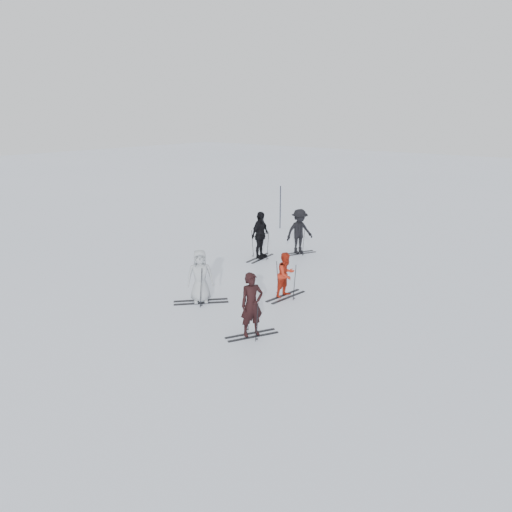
{
  "coord_description": "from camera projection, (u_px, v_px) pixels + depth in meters",
  "views": [
    {
      "loc": [
        10.8,
        -12.4,
        6.05
      ],
      "look_at": [
        0.0,
        1.0,
        1.0
      ],
      "focal_mm": 35.0,
      "sensor_mm": 36.0,
      "label": 1
    }
  ],
  "objects": [
    {
      "name": "skis_red",
      "position": [
        286.0,
        279.0,
        16.63
      ],
      "size": [
        1.77,
        1.05,
        1.23
      ],
      "primitive_type": null,
      "rotation": [
        0.0,
        0.0,
        1.47
      ],
      "color": "black",
      "rests_on": "ground"
    },
    {
      "name": "piste_marker",
      "position": [
        280.0,
        207.0,
        26.23
      ],
      "size": [
        0.06,
        0.06,
        2.26
      ],
      "primitive_type": "cylinder",
      "rotation": [
        0.0,
        0.0,
        -0.2
      ],
      "color": "black",
      "rests_on": "ground"
    },
    {
      "name": "skier_uphill_far",
      "position": [
        299.0,
        232.0,
        21.6
      ],
      "size": [
        1.19,
        1.44,
        1.94
      ],
      "primitive_type": "imported",
      "rotation": [
        0.0,
        0.0,
        1.13
      ],
      "color": "black",
      "rests_on": "ground"
    },
    {
      "name": "skier_grey",
      "position": [
        200.0,
        277.0,
        16.1
      ],
      "size": [
        0.98,
        1.0,
        1.74
      ],
      "primitive_type": "imported",
      "rotation": [
        0.0,
        0.0,
        0.83
      ],
      "color": "#9FA5A8",
      "rests_on": "ground"
    },
    {
      "name": "skier_red",
      "position": [
        286.0,
        275.0,
        16.59
      ],
      "size": [
        0.64,
        0.79,
        1.52
      ],
      "primitive_type": "imported",
      "rotation": [
        0.0,
        0.0,
        1.47
      ],
      "color": "#AD2613",
      "rests_on": "ground"
    },
    {
      "name": "skier_near_dark",
      "position": [
        252.0,
        305.0,
        13.66
      ],
      "size": [
        0.69,
        0.78,
        1.81
      ],
      "primitive_type": "imported",
      "rotation": [
        0.0,
        0.0,
        1.09
      ],
      "color": "black",
      "rests_on": "ground"
    },
    {
      "name": "skis_uphill_far",
      "position": [
        299.0,
        240.0,
        21.71
      ],
      "size": [
        1.84,
        1.48,
        1.19
      ],
      "primitive_type": null,
      "rotation": [
        0.0,
        0.0,
        1.13
      ],
      "color": "black",
      "rests_on": "ground"
    },
    {
      "name": "skier_uphill_left",
      "position": [
        260.0,
        236.0,
        20.88
      ],
      "size": [
        0.61,
        1.21,
        1.98
      ],
      "primitive_type": "imported",
      "rotation": [
        0.0,
        0.0,
        1.68
      ],
      "color": "black",
      "rests_on": "ground"
    },
    {
      "name": "skis_near_dark",
      "position": [
        252.0,
        317.0,
        13.76
      ],
      "size": [
        1.76,
        1.44,
        1.13
      ],
      "primitive_type": null,
      "rotation": [
        0.0,
        0.0,
        1.09
      ],
      "color": "black",
      "rests_on": "ground"
    },
    {
      "name": "skis_grey",
      "position": [
        200.0,
        283.0,
        16.15
      ],
      "size": [
        2.0,
        1.94,
        1.33
      ],
      "primitive_type": null,
      "rotation": [
        0.0,
        0.0,
        0.83
      ],
      "color": "black",
      "rests_on": "ground"
    },
    {
      "name": "ground",
      "position": [
        238.0,
        290.0,
        17.47
      ],
      "size": [
        120.0,
        120.0,
        0.0
      ],
      "primitive_type": "plane",
      "color": "silver",
      "rests_on": "ground"
    },
    {
      "name": "skis_uphill_left",
      "position": [
        260.0,
        244.0,
        20.98
      ],
      "size": [
        1.79,
        1.08,
        1.24
      ],
      "primitive_type": null,
      "rotation": [
        0.0,
        0.0,
        1.68
      ],
      "color": "black",
      "rests_on": "ground"
    }
  ]
}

